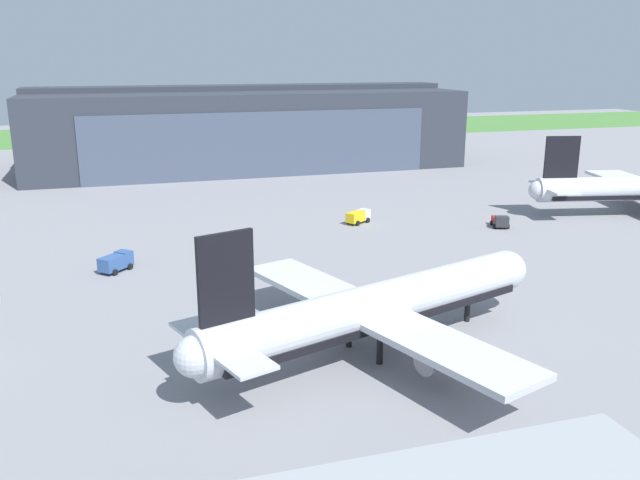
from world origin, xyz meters
The scene contains 7 objects.
ground_plane centered at (0.00, 0.00, 0.00)m, with size 440.00×440.00×0.00m, color gray.
grass_field_strip centered at (0.00, 175.13, 0.04)m, with size 440.00×56.00×0.08m, color #4B813A.
maintenance_hangar centered at (11.23, 102.48, 8.92)m, with size 97.47×40.78×18.74m.
airliner_near_right centered at (2.36, -6.30, 4.11)m, with size 36.47×33.77×13.20m.
pushback_tractor centered at (-19.57, 24.24, 1.19)m, with size 4.37×4.42×2.18m.
ops_van centered at (17.04, 38.21, 1.13)m, with size 4.64×3.82×2.00m.
fuel_bowser centered at (37.00, 29.49, 0.97)m, with size 3.21×4.07×1.93m.
Camera 1 is at (-18.52, -57.08, 25.42)m, focal length 37.39 mm.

